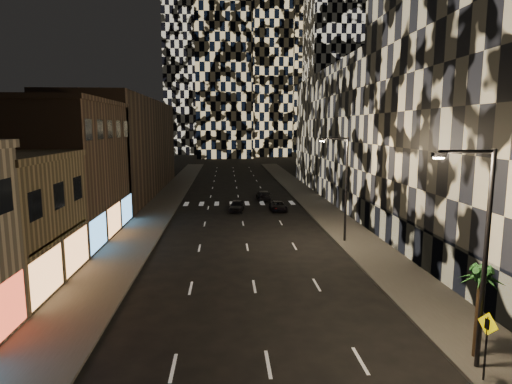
{
  "coord_description": "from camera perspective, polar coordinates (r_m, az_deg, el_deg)",
  "views": [
    {
      "loc": [
        -1.69,
        -5.78,
        9.96
      ],
      "look_at": [
        0.13,
        20.33,
        6.0
      ],
      "focal_mm": 30.0,
      "sensor_mm": 36.0,
      "label": 1
    }
  ],
  "objects": [
    {
      "name": "sidewalk_left",
      "position": [
        57.26,
        -12.28,
        -1.54
      ],
      "size": [
        4.0,
        120.0,
        0.15
      ],
      "primitive_type": "cube",
      "color": "#47443F",
      "rests_on": "ground"
    },
    {
      "name": "sidewalk_right",
      "position": [
        57.85,
        7.73,
        -1.31
      ],
      "size": [
        4.0,
        120.0,
        0.15
      ],
      "primitive_type": "cube",
      "color": "#47443F",
      "rests_on": "ground"
    },
    {
      "name": "curb_left",
      "position": [
        56.99,
        -10.19,
        -1.52
      ],
      "size": [
        0.2,
        120.0,
        0.15
      ],
      "primitive_type": "cube",
      "color": "#4C4C47",
      "rests_on": "ground"
    },
    {
      "name": "curb_right",
      "position": [
        57.46,
        5.67,
        -1.34
      ],
      "size": [
        0.2,
        120.0,
        0.15
      ],
      "primitive_type": "cube",
      "color": "#4C4C47",
      "rests_on": "ground"
    },
    {
      "name": "retail_brown",
      "position": [
        42.35,
        -25.19,
        2.42
      ],
      "size": [
        10.0,
        15.0,
        12.0
      ],
      "primitive_type": "cube",
      "color": "brown",
      "rests_on": "ground"
    },
    {
      "name": "retail_filler_left",
      "position": [
        67.61,
        -17.17,
        5.71
      ],
      "size": [
        10.0,
        40.0,
        14.0
      ],
      "primitive_type": "cube",
      "color": "brown",
      "rests_on": "ground"
    },
    {
      "name": "midrise_base",
      "position": [
        34.42,
        20.26,
        -6.17
      ],
      "size": [
        0.6,
        25.0,
        3.0
      ],
      "primitive_type": "cube",
      "color": "#383838",
      "rests_on": "ground"
    },
    {
      "name": "midrise_filler_right",
      "position": [
        66.43,
        15.19,
        7.48
      ],
      "size": [
        16.0,
        40.0,
        18.0
      ],
      "primitive_type": "cube",
      "color": "#232326",
      "rests_on": "ground"
    },
    {
      "name": "tower_right_mid",
      "position": [
        150.89,
        11.19,
        23.84
      ],
      "size": [
        20.0,
        20.0,
        100.0
      ],
      "primitive_type": "cube",
      "color": "black",
      "rests_on": "ground"
    },
    {
      "name": "tower_center_low",
      "position": [
        150.54,
        -4.33,
        23.02
      ],
      "size": [
        18.0,
        18.0,
        95.0
      ],
      "primitive_type": "cube",
      "color": "black",
      "rests_on": "ground"
    },
    {
      "name": "streetlight_near",
      "position": [
        19.27,
        27.76,
        -6.25
      ],
      "size": [
        2.55,
        0.25,
        9.0
      ],
      "color": "black",
      "rests_on": "sidewalk_right"
    },
    {
      "name": "streetlight_far",
      "position": [
        37.45,
        11.6,
        1.36
      ],
      "size": [
        2.55,
        0.25,
        9.0
      ],
      "color": "black",
      "rests_on": "sidewalk_right"
    },
    {
      "name": "car_dark_midlane",
      "position": [
        51.35,
        -2.6,
        -1.83
      ],
      "size": [
        2.02,
        4.08,
        1.34
      ],
      "primitive_type": "imported",
      "rotation": [
        0.0,
        0.0,
        -0.12
      ],
      "color": "black",
      "rests_on": "ground"
    },
    {
      "name": "car_dark_oncoming",
      "position": [
        59.11,
        1.03,
        -0.46
      ],
      "size": [
        1.89,
        4.53,
        1.31
      ],
      "primitive_type": "imported",
      "rotation": [
        0.0,
        0.0,
        3.15
      ],
      "color": "black",
      "rests_on": "ground"
    },
    {
      "name": "car_dark_rightlane",
      "position": [
        51.66,
        3.0,
        -1.9
      ],
      "size": [
        1.97,
        4.03,
        1.1
      ],
      "primitive_type": "imported",
      "rotation": [
        0.0,
        0.0,
        0.04
      ],
      "color": "black",
      "rests_on": "ground"
    },
    {
      "name": "ped_sign",
      "position": [
        19.55,
        28.43,
        -16.35
      ],
      "size": [
        0.27,
        0.91,
        2.78
      ],
      "rotation": [
        0.0,
        0.0,
        0.24
      ],
      "color": "black",
      "rests_on": "sidewalk_right"
    },
    {
      "name": "palm_tree",
      "position": [
        20.74,
        27.8,
        -10.54
      ],
      "size": [
        2.04,
        2.08,
        4.08
      ],
      "color": "#47331E",
      "rests_on": "sidewalk_right"
    }
  ]
}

